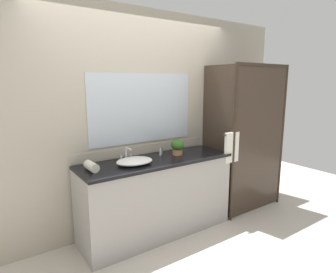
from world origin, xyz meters
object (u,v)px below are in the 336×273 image
(sink_basin, at_px, (135,161))
(potted_plant, at_px, (178,146))
(amenity_bottle_body_wash, at_px, (160,152))
(faucet, at_px, (127,156))
(rolled_towel_near_edge, at_px, (91,166))
(amenity_bottle_lotion, at_px, (162,151))

(sink_basin, relative_size, potted_plant, 2.15)
(potted_plant, height_order, amenity_bottle_body_wash, potted_plant)
(sink_basin, xyz_separation_m, amenity_bottle_body_wash, (0.43, 0.15, 0.01))
(faucet, relative_size, amenity_bottle_body_wash, 2.00)
(rolled_towel_near_edge, bearing_deg, amenity_bottle_lotion, 9.66)
(sink_basin, relative_size, faucet, 2.37)
(amenity_bottle_lotion, bearing_deg, faucet, -179.90)
(sink_basin, bearing_deg, amenity_bottle_body_wash, 19.62)
(sink_basin, distance_m, amenity_bottle_lotion, 0.51)
(faucet, distance_m, rolled_towel_near_edge, 0.49)
(potted_plant, relative_size, amenity_bottle_body_wash, 2.21)
(sink_basin, distance_m, faucet, 0.19)
(sink_basin, height_order, amenity_bottle_lotion, amenity_bottle_lotion)
(faucet, distance_m, amenity_bottle_lotion, 0.47)
(potted_plant, relative_size, amenity_bottle_lotion, 2.26)
(sink_basin, xyz_separation_m, amenity_bottle_lotion, (0.47, 0.19, 0.01))
(sink_basin, relative_size, rolled_towel_near_edge, 2.02)
(sink_basin, bearing_deg, rolled_towel_near_edge, 175.87)
(rolled_towel_near_edge, bearing_deg, sink_basin, -4.13)
(amenity_bottle_body_wash, bearing_deg, faucet, 174.89)
(sink_basin, bearing_deg, amenity_bottle_lotion, 22.14)
(potted_plant, distance_m, amenity_bottle_lotion, 0.20)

